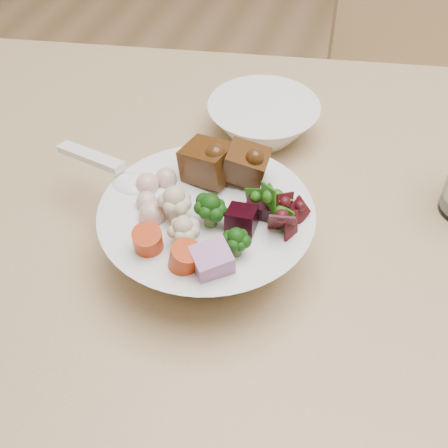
{
  "coord_description": "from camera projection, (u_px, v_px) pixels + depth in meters",
  "views": [
    {
      "loc": [
        -0.22,
        -0.7,
        1.26
      ],
      "look_at": [
        -0.37,
        -0.26,
        0.8
      ],
      "focal_mm": 50.0,
      "sensor_mm": 36.0,
      "label": 1
    }
  ],
  "objects": [
    {
      "name": "chair_far",
      "position": [
        442.0,
        96.0,
        1.3
      ],
      "size": [
        0.56,
        0.56,
        0.95
      ],
      "rotation": [
        0.0,
        0.0,
        0.36
      ],
      "color": "tan",
      "rests_on": "ground"
    },
    {
      "name": "side_bowl",
      "position": [
        263.0,
        121.0,
        0.85
      ],
      "size": [
        0.15,
        0.15,
        0.05
      ],
      "primitive_type": null,
      "color": "white",
      "rests_on": "dining_table"
    },
    {
      "name": "soup_spoon",
      "position": [
        122.0,
        177.0,
        0.7
      ],
      "size": [
        0.14,
        0.08,
        0.03
      ],
      "rotation": [
        0.0,
        0.0,
        -0.34
      ],
      "color": "white",
      "rests_on": "food_bowl"
    },
    {
      "name": "dining_table",
      "position": [
        448.0,
        316.0,
        0.74
      ],
      "size": [
        1.71,
        1.17,
        0.74
      ],
      "rotation": [
        0.0,
        0.0,
        0.19
      ],
      "color": "tan",
      "rests_on": "ground"
    },
    {
      "name": "food_bowl",
      "position": [
        209.0,
        230.0,
        0.68
      ],
      "size": [
        0.23,
        0.23,
        0.12
      ],
      "color": "white",
      "rests_on": "dining_table"
    }
  ]
}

